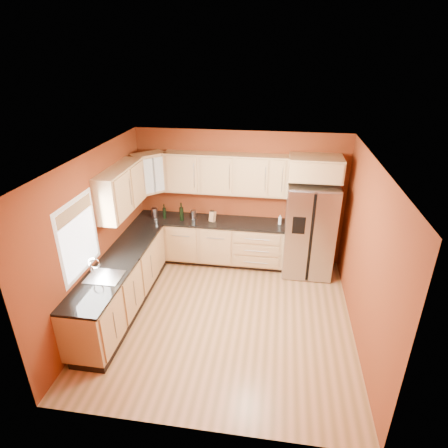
{
  "coord_description": "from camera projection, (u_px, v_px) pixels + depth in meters",
  "views": [
    {
      "loc": [
        0.72,
        -4.78,
        3.93
      ],
      "look_at": [
        -0.14,
        0.9,
        1.23
      ],
      "focal_mm": 30.0,
      "sensor_mm": 36.0,
      "label": 1
    }
  ],
  "objects": [
    {
      "name": "refrigerator",
      "position": [
        309.0,
        229.0,
        6.94
      ],
      "size": [
        0.9,
        0.75,
        1.78
      ],
      "primitive_type": "cube",
      "color": "#A5A5AA",
      "rests_on": "floor"
    },
    {
      "name": "countertop_back",
      "position": [
        209.0,
        221.0,
        7.25
      ],
      "size": [
        2.9,
        0.62,
        0.04
      ],
      "primitive_type": "cube",
      "color": "black",
      "rests_on": "base_cabinets_back"
    },
    {
      "name": "soap_dispenser",
      "position": [
        280.0,
        220.0,
        7.04
      ],
      "size": [
        0.07,
        0.07,
        0.19
      ],
      "primitive_type": "cylinder",
      "rotation": [
        0.0,
        0.0,
        -0.13
      ],
      "color": "silver",
      "rests_on": "countertop_back"
    },
    {
      "name": "sink_faucet",
      "position": [
        103.0,
        268.0,
        5.38
      ],
      "size": [
        0.5,
        0.42,
        0.3
      ],
      "primitive_type": null,
      "color": "white",
      "rests_on": "countertop_left"
    },
    {
      "name": "canister_left",
      "position": [
        193.0,
        214.0,
        7.28
      ],
      "size": [
        0.14,
        0.14,
        0.17
      ],
      "primitive_type": "cylinder",
      "rotation": [
        0.0,
        0.0,
        0.43
      ],
      "color": "#A5A5AA",
      "rests_on": "countertop_back"
    },
    {
      "name": "wine_bottle_a",
      "position": [
        181.0,
        212.0,
        7.17
      ],
      "size": [
        0.1,
        0.1,
        0.36
      ],
      "primitive_type": null,
      "rotation": [
        0.0,
        0.0,
        0.35
      ],
      "color": "black",
      "rests_on": "countertop_back"
    },
    {
      "name": "knife_block",
      "position": [
        212.0,
        216.0,
        7.16
      ],
      "size": [
        0.13,
        0.12,
        0.2
      ],
      "primitive_type": "cube",
      "rotation": [
        0.0,
        0.0,
        -0.43
      ],
      "color": "tan",
      "rests_on": "countertop_back"
    },
    {
      "name": "wall_front",
      "position": [
        194.0,
        342.0,
        3.7
      ],
      "size": [
        4.0,
        0.04,
        2.6
      ],
      "primitive_type": "cube",
      "color": "maroon",
      "rests_on": "floor"
    },
    {
      "name": "countertop_left",
      "position": [
        119.0,
        261.0,
        5.89
      ],
      "size": [
        0.62,
        2.8,
        0.04
      ],
      "primitive_type": "cube",
      "color": "black",
      "rests_on": "base_cabinets_left"
    },
    {
      "name": "upper_cabinets_back",
      "position": [
        226.0,
        174.0,
        6.95
      ],
      "size": [
        2.3,
        0.33,
        0.75
      ],
      "primitive_type": "cube",
      "color": "tan",
      "rests_on": "wall_back"
    },
    {
      "name": "wall_left",
      "position": [
        96.0,
        237.0,
        5.77
      ],
      "size": [
        0.04,
        4.0,
        2.6
      ],
      "primitive_type": "cube",
      "color": "maroon",
      "rests_on": "floor"
    },
    {
      "name": "wine_bottle_b",
      "position": [
        164.0,
        211.0,
        7.27
      ],
      "size": [
        0.07,
        0.07,
        0.29
      ],
      "primitive_type": null,
      "rotation": [
        0.0,
        0.0,
        0.03
      ],
      "color": "black",
      "rests_on": "countertop_back"
    },
    {
      "name": "floor",
      "position": [
        224.0,
        317.0,
        6.05
      ],
      "size": [
        4.0,
        4.0,
        0.0
      ],
      "primitive_type": "plane",
      "color": "olive",
      "rests_on": "ground"
    },
    {
      "name": "canister_right",
      "position": [
        155.0,
        213.0,
        7.32
      ],
      "size": [
        0.13,
        0.13,
        0.2
      ],
      "primitive_type": "cylinder",
      "rotation": [
        0.0,
        0.0,
        -0.09
      ],
      "color": "#A5A5AA",
      "rests_on": "countertop_back"
    },
    {
      "name": "upper_cabinets_left",
      "position": [
        121.0,
        190.0,
        6.17
      ],
      "size": [
        0.33,
        1.35,
        0.75
      ],
      "primitive_type": "cube",
      "color": "tan",
      "rests_on": "wall_left"
    },
    {
      "name": "base_cabinets_left",
      "position": [
        121.0,
        285.0,
        6.09
      ],
      "size": [
        0.6,
        2.8,
        0.88
      ],
      "primitive_type": "cube",
      "color": "tan",
      "rests_on": "floor"
    },
    {
      "name": "wall_back",
      "position": [
        240.0,
        198.0,
        7.28
      ],
      "size": [
        4.0,
        0.04,
        2.6
      ],
      "primitive_type": "cube",
      "color": "maroon",
      "rests_on": "floor"
    },
    {
      "name": "wall_right",
      "position": [
        366.0,
        257.0,
        5.22
      ],
      "size": [
        0.04,
        4.0,
        2.6
      ],
      "primitive_type": "cube",
      "color": "maroon",
      "rests_on": "floor"
    },
    {
      "name": "corner_upper_cabinet",
      "position": [
        150.0,
        173.0,
        6.99
      ],
      "size": [
        0.67,
        0.67,
        0.75
      ],
      "primitive_type": "cube",
      "rotation": [
        0.0,
        0.0,
        0.79
      ],
      "color": "tan",
      "rests_on": "wall_back"
    },
    {
      "name": "ceiling",
      "position": [
        224.0,
        160.0,
        4.94
      ],
      "size": [
        4.0,
        4.0,
        0.0
      ],
      "primitive_type": "plane",
      "color": "silver",
      "rests_on": "wall_back"
    },
    {
      "name": "over_fridge_cabinet",
      "position": [
        315.0,
        168.0,
        6.51
      ],
      "size": [
        0.92,
        0.6,
        0.4
      ],
      "primitive_type": "cube",
      "color": "tan",
      "rests_on": "wall_back"
    },
    {
      "name": "window",
      "position": [
        79.0,
        237.0,
        5.21
      ],
      "size": [
        0.03,
        0.9,
        1.0
      ],
      "primitive_type": "cube",
      "color": "white",
      "rests_on": "wall_left"
    },
    {
      "name": "base_cabinets_back",
      "position": [
        210.0,
        242.0,
        7.46
      ],
      "size": [
        2.9,
        0.6,
        0.88
      ],
      "primitive_type": "cube",
      "color": "tan",
      "rests_on": "floor"
    }
  ]
}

